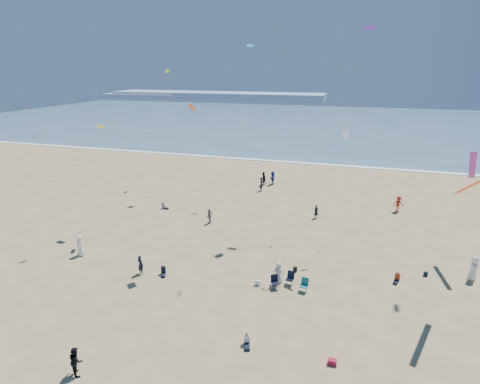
% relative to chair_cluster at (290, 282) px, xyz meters
% --- Properties ---
extents(ground, '(220.00, 220.00, 0.00)m').
position_rel_chair_cluster_xyz_m(ground, '(-5.85, -7.52, -0.50)').
color(ground, tan).
rests_on(ground, ground).
extents(ocean, '(220.00, 100.00, 0.06)m').
position_rel_chair_cluster_xyz_m(ocean, '(-5.85, 87.48, -0.47)').
color(ocean, '#476B84').
rests_on(ocean, ground).
extents(surf_line, '(220.00, 1.20, 0.08)m').
position_rel_chair_cluster_xyz_m(surf_line, '(-5.85, 37.48, -0.46)').
color(surf_line, white).
rests_on(surf_line, ground).
extents(headland_far, '(110.00, 20.00, 3.20)m').
position_rel_chair_cluster_xyz_m(headland_far, '(-65.85, 162.48, 1.10)').
color(headland_far, '#7A8EA8').
rests_on(headland_far, ground).
extents(headland_near, '(40.00, 14.00, 2.00)m').
position_rel_chair_cluster_xyz_m(headland_near, '(-105.85, 157.48, 0.50)').
color(headland_near, '#7A8EA8').
rests_on(headland_near, ground).
extents(standing_flyers, '(33.38, 36.72, 1.90)m').
position_rel_chair_cluster_xyz_m(standing_flyers, '(-0.32, 9.98, 0.38)').
color(standing_flyers, black).
rests_on(standing_flyers, ground).
extents(seated_group, '(24.58, 24.65, 0.84)m').
position_rel_chair_cluster_xyz_m(seated_group, '(-3.51, -0.85, -0.08)').
color(seated_group, silver).
rests_on(seated_group, ground).
extents(chair_cluster, '(2.75, 1.56, 1.00)m').
position_rel_chair_cluster_xyz_m(chair_cluster, '(0.00, 0.00, 0.00)').
color(chair_cluster, black).
rests_on(chair_cluster, ground).
extents(white_tote, '(0.35, 0.20, 0.40)m').
position_rel_chair_cluster_xyz_m(white_tote, '(-2.26, -0.27, -0.30)').
color(white_tote, white).
rests_on(white_tote, ground).
extents(black_backpack, '(0.30, 0.22, 0.38)m').
position_rel_chair_cluster_xyz_m(black_backpack, '(0.02, 2.45, -0.31)').
color(black_backpack, black).
rests_on(black_backpack, ground).
extents(cooler, '(0.45, 0.30, 0.30)m').
position_rel_chair_cluster_xyz_m(cooler, '(3.42, -6.53, -0.35)').
color(cooler, '#A31730').
rests_on(cooler, ground).
extents(navy_bag, '(0.28, 0.18, 0.34)m').
position_rel_chair_cluster_xyz_m(navy_bag, '(9.61, 4.67, -0.33)').
color(navy_bag, black).
rests_on(navy_bag, ground).
extents(kites_aloft, '(34.66, 37.17, 27.61)m').
position_rel_chair_cluster_xyz_m(kites_aloft, '(3.81, 6.34, 14.63)').
color(kites_aloft, green).
rests_on(kites_aloft, ground).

